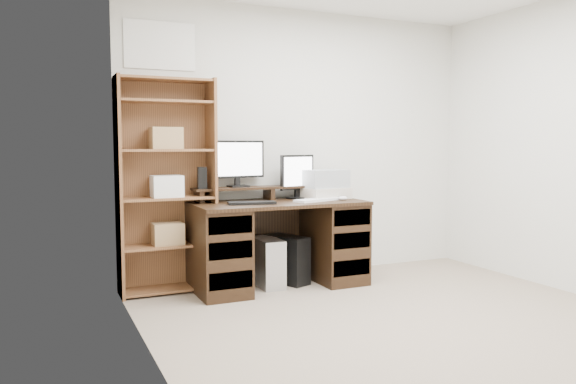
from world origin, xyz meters
TOP-DOWN VIEW (x-y plane):
  - room at (-0.00, 0.00)m, footprint 3.54×4.04m
  - desk at (-0.42, 1.64)m, footprint 1.50×0.70m
  - riser_shelf at (-0.42, 1.85)m, footprint 1.40×0.22m
  - monitor_wide at (-0.71, 1.89)m, footprint 0.52×0.15m
  - monitor_small at (-0.16, 1.80)m, footprint 0.36×0.17m
  - speaker at (-1.05, 1.81)m, footprint 0.08×0.08m
  - keyboard_black at (-0.71, 1.53)m, footprint 0.42×0.21m
  - keyboard_white at (-0.09, 1.54)m, footprint 0.47×0.28m
  - mouse at (0.15, 1.51)m, footprint 0.10×0.07m
  - printer at (0.08, 1.72)m, footprint 0.44×0.36m
  - basket at (0.08, 1.72)m, footprint 0.40×0.30m
  - tower_silver at (-0.50, 1.68)m, footprint 0.20×0.43m
  - tower_black at (-0.30, 1.71)m, footprint 0.33×0.46m
  - bookshelf at (-1.35, 1.86)m, footprint 0.80×0.30m

SIDE VIEW (x-z plane):
  - tower_silver at x=-0.50m, z-range 0.00..0.42m
  - tower_black at x=-0.30m, z-range 0.00..0.43m
  - desk at x=-0.42m, z-range 0.01..0.76m
  - keyboard_white at x=-0.09m, z-range 0.75..0.77m
  - keyboard_black at x=-0.71m, z-range 0.75..0.77m
  - mouse at x=0.15m, z-range 0.75..0.79m
  - printer at x=0.08m, z-range 0.75..0.85m
  - riser_shelf at x=-0.42m, z-range 0.78..0.90m
  - bookshelf at x=-1.35m, z-range 0.02..1.82m
  - basket at x=0.08m, z-range 0.85..1.01m
  - speaker at x=-1.05m, z-range 0.87..1.06m
  - monitor_small at x=-0.16m, z-range 0.77..1.17m
  - monitor_wide at x=-0.71m, z-range 0.89..1.31m
  - room at x=0.00m, z-range -0.02..2.52m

